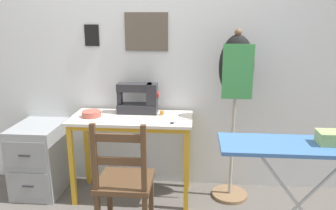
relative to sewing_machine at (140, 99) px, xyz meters
The scene contains 12 objects.
ground_plane 0.96m from the sewing_machine, 98.10° to the right, with size 14.00×14.00×0.00m, color #5B5651.
wall_back 0.43m from the sewing_machine, 107.18° to the left, with size 10.00×0.07×2.55m.
sewing_table 0.28m from the sewing_machine, 109.95° to the right, with size 1.06×0.48×0.76m.
sewing_machine is the anchor object (origin of this frame).
fabric_bowl 0.44m from the sewing_machine, 158.69° to the right, with size 0.16×0.16×0.05m.
scissors 0.44m from the sewing_machine, 38.50° to the right, with size 0.12×0.11×0.01m.
thread_spool_near_machine 0.24m from the sewing_machine, 14.96° to the right, with size 0.04×0.04×0.04m.
wooden_chair 0.82m from the sewing_machine, 90.79° to the right, with size 0.40×0.38×0.92m.
filing_cabinet 1.09m from the sewing_machine, behind, with size 0.41×0.53×0.65m.
dress_form 0.86m from the sewing_machine, ahead, with size 0.32×0.32×1.50m.
ironing_board 1.46m from the sewing_machine, 36.02° to the right, with size 1.05×0.35×0.84m.
storage_box 1.59m from the sewing_machine, 31.99° to the right, with size 0.20×0.13×0.08m.
Camera 1 is at (0.54, -2.44, 1.59)m, focal length 35.00 mm.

